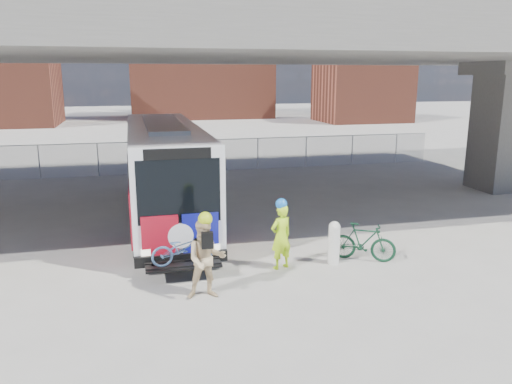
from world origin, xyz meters
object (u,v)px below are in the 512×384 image
object	(u,v)px
bus	(164,163)
bike_parked	(363,242)
bollard	(334,241)
cyclist_hivis	(281,235)
cyclist_tan	(206,258)

from	to	relation	value
bus	bike_parked	bearing A→B (deg)	-49.85
bollard	bike_parked	world-z (taller)	bollard
cyclist_hivis	cyclist_tan	distance (m)	2.74
bollard	bus	bearing A→B (deg)	124.72
cyclist_tan	bike_parked	xyz separation A→B (m)	(4.89, 1.42, -0.47)
cyclist_tan	bike_parked	distance (m)	5.11
cyclist_hivis	bike_parked	xyz separation A→B (m)	(2.55, 0.00, -0.42)
bus	bike_parked	world-z (taller)	bus
bus	cyclist_tan	size ratio (longest dim) A/B	5.89
bike_parked	cyclist_hivis	bearing A→B (deg)	121.29
cyclist_hivis	cyclist_tan	world-z (taller)	cyclist_tan
bus	bollard	xyz separation A→B (m)	(4.40, -6.34, -1.43)
bus	bike_parked	distance (m)	8.42
bus	bollard	bearing A→B (deg)	-55.28
cyclist_hivis	bike_parked	world-z (taller)	cyclist_hivis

